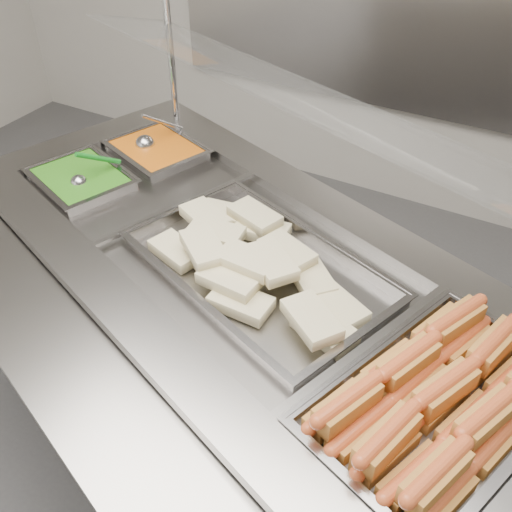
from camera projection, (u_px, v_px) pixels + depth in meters
The scene contains 12 objects.
back_panel at pixel (439, 0), 2.82m from camera, with size 3.00×0.04×1.20m, color gray.
steam_counter at pixel (246, 364), 1.95m from camera, with size 2.21×1.53×0.97m.
tray_rail at pixel (72, 363), 1.40m from camera, with size 1.91×1.01×0.06m.
sneeze_guard at pixel (310, 103), 1.51m from camera, with size 1.78×0.90×0.47m.
pan_hotdogs at pixel (437, 412), 1.28m from camera, with size 0.55×0.68×0.11m.
pan_wraps at pixel (258, 272), 1.62m from camera, with size 0.83×0.65×0.08m.
pan_beans at pixel (158, 158), 2.15m from camera, with size 0.39×0.35×0.11m.
pan_peas at pixel (83, 187), 2.00m from camera, with size 0.39×0.35×0.11m.
hotdogs_in_buns at pixel (437, 397), 1.24m from camera, with size 0.46×0.62×0.13m.
tortilla_wraps at pixel (252, 260), 1.59m from camera, with size 0.69×0.47×0.10m.
ladle at pixel (146, 143), 2.14m from camera, with size 0.10×0.20×0.16m.
serving_spoon at pixel (83, 178), 1.94m from camera, with size 0.09×0.19×0.14m.
Camera 1 is at (0.66, -0.60, 2.00)m, focal length 40.00 mm.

